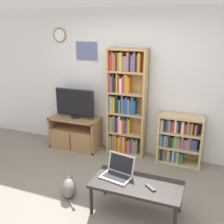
{
  "coord_description": "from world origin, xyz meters",
  "views": [
    {
      "loc": [
        1.32,
        -2.57,
        2.29
      ],
      "look_at": [
        -0.08,
        1.02,
        1.02
      ],
      "focal_mm": 42.0,
      "sensor_mm": 36.0,
      "label": 1
    }
  ],
  "objects_px": {
    "tv_stand": "(75,132)",
    "television": "(75,103)",
    "cat": "(69,187)",
    "bookshelf_short": "(178,139)",
    "remote_near_laptop": "(150,188)",
    "coffee_table": "(136,186)",
    "laptop": "(118,171)",
    "bookshelf_tall": "(125,104)"
  },
  "relations": [
    {
      "from": "tv_stand",
      "to": "coffee_table",
      "type": "relative_size",
      "value": 0.85
    },
    {
      "from": "remote_near_laptop",
      "to": "bookshelf_short",
      "type": "bearing_deg",
      "value": 35.22
    },
    {
      "from": "remote_near_laptop",
      "to": "laptop",
      "type": "bearing_deg",
      "value": 114.73
    },
    {
      "from": "tv_stand",
      "to": "television",
      "type": "xyz_separation_m",
      "value": [
        0.02,
        0.01,
        0.59
      ]
    },
    {
      "from": "tv_stand",
      "to": "cat",
      "type": "xyz_separation_m",
      "value": [
        0.68,
        -1.42,
        -0.17
      ]
    },
    {
      "from": "laptop",
      "to": "television",
      "type": "bearing_deg",
      "value": 145.47
    },
    {
      "from": "coffee_table",
      "to": "cat",
      "type": "height_order",
      "value": "coffee_table"
    },
    {
      "from": "tv_stand",
      "to": "bookshelf_short",
      "type": "height_order",
      "value": "bookshelf_short"
    },
    {
      "from": "bookshelf_tall",
      "to": "coffee_table",
      "type": "bearing_deg",
      "value": -66.35
    },
    {
      "from": "bookshelf_short",
      "to": "remote_near_laptop",
      "type": "bearing_deg",
      "value": -94.3
    },
    {
      "from": "television",
      "to": "remote_near_laptop",
      "type": "distance_m",
      "value": 2.39
    },
    {
      "from": "bookshelf_short",
      "to": "cat",
      "type": "relative_size",
      "value": 1.99
    },
    {
      "from": "bookshelf_short",
      "to": "coffee_table",
      "type": "distance_m",
      "value": 1.56
    },
    {
      "from": "bookshelf_tall",
      "to": "remote_near_laptop",
      "type": "xyz_separation_m",
      "value": [
        0.87,
        -1.61,
        -0.51
      ]
    },
    {
      "from": "coffee_table",
      "to": "remote_near_laptop",
      "type": "height_order",
      "value": "remote_near_laptop"
    },
    {
      "from": "laptop",
      "to": "bookshelf_tall",
      "type": "bearing_deg",
      "value": 115.95
    },
    {
      "from": "tv_stand",
      "to": "laptop",
      "type": "relative_size",
      "value": 2.27
    },
    {
      "from": "bookshelf_short",
      "to": "coffee_table",
      "type": "height_order",
      "value": "bookshelf_short"
    },
    {
      "from": "television",
      "to": "bookshelf_tall",
      "type": "relative_size",
      "value": 0.4
    },
    {
      "from": "tv_stand",
      "to": "laptop",
      "type": "bearing_deg",
      "value": -44.22
    },
    {
      "from": "coffee_table",
      "to": "remote_near_laptop",
      "type": "xyz_separation_m",
      "value": [
        0.19,
        -0.04,
        0.05
      ]
    },
    {
      "from": "laptop",
      "to": "cat",
      "type": "relative_size",
      "value": 0.98
    },
    {
      "from": "television",
      "to": "cat",
      "type": "xyz_separation_m",
      "value": [
        0.67,
        -1.44,
        -0.76
      ]
    },
    {
      "from": "coffee_table",
      "to": "remote_near_laptop",
      "type": "bearing_deg",
      "value": -13.04
    },
    {
      "from": "tv_stand",
      "to": "cat",
      "type": "height_order",
      "value": "tv_stand"
    },
    {
      "from": "television",
      "to": "coffee_table",
      "type": "bearing_deg",
      "value": -41.29
    },
    {
      "from": "television",
      "to": "bookshelf_short",
      "type": "distance_m",
      "value": 2.0
    },
    {
      "from": "tv_stand",
      "to": "remote_near_laptop",
      "type": "distance_m",
      "value": 2.36
    },
    {
      "from": "tv_stand",
      "to": "bookshelf_short",
      "type": "xyz_separation_m",
      "value": [
        1.96,
        0.11,
        0.13
      ]
    },
    {
      "from": "television",
      "to": "bookshelf_tall",
      "type": "distance_m",
      "value": 0.96
    },
    {
      "from": "laptop",
      "to": "cat",
      "type": "distance_m",
      "value": 0.79
    },
    {
      "from": "bookshelf_short",
      "to": "cat",
      "type": "xyz_separation_m",
      "value": [
        -1.28,
        -1.53,
        -0.3
      ]
    },
    {
      "from": "laptop",
      "to": "remote_near_laptop",
      "type": "relative_size",
      "value": 2.8
    },
    {
      "from": "bookshelf_short",
      "to": "laptop",
      "type": "height_order",
      "value": "bookshelf_short"
    },
    {
      "from": "laptop",
      "to": "tv_stand",
      "type": "bearing_deg",
      "value": 146.11
    },
    {
      "from": "laptop",
      "to": "bookshelf_short",
      "type": "bearing_deg",
      "value": 78.78
    },
    {
      "from": "bookshelf_short",
      "to": "bookshelf_tall",
      "type": "bearing_deg",
      "value": 177.93
    },
    {
      "from": "bookshelf_tall",
      "to": "remote_near_laptop",
      "type": "relative_size",
      "value": 12.78
    },
    {
      "from": "tv_stand",
      "to": "laptop",
      "type": "height_order",
      "value": "laptop"
    },
    {
      "from": "tv_stand",
      "to": "remote_near_laptop",
      "type": "xyz_separation_m",
      "value": [
        1.84,
        -1.47,
        0.13
      ]
    },
    {
      "from": "coffee_table",
      "to": "laptop",
      "type": "xyz_separation_m",
      "value": [
        -0.27,
        0.08,
        0.11
      ]
    },
    {
      "from": "bookshelf_tall",
      "to": "bookshelf_short",
      "type": "bearing_deg",
      "value": -2.07
    }
  ]
}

